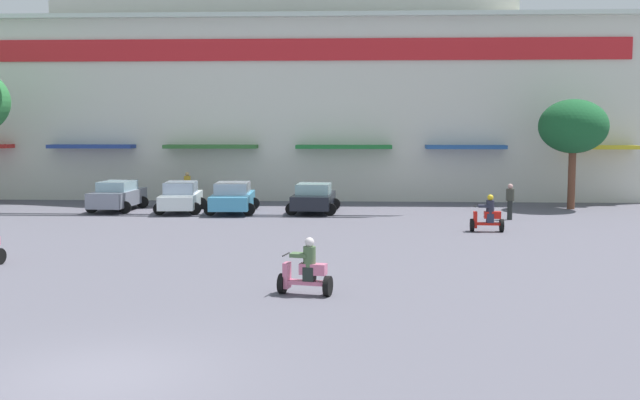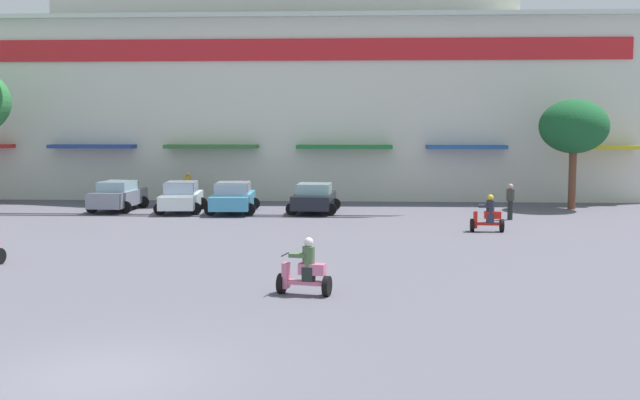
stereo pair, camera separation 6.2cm
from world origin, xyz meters
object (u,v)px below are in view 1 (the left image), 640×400
(parked_car_3, at_px, (314,198))
(plaza_tree_1, at_px, (573,127))
(parked_car_2, at_px, (233,197))
(pedestrian_1, at_px, (510,199))
(parked_car_1, at_px, (181,197))
(parked_car_0, at_px, (118,196))
(scooter_rider_0, at_px, (488,216))
(scooter_rider_3, at_px, (306,271))
(pedestrian_2, at_px, (187,186))

(parked_car_3, bearing_deg, plaza_tree_1, 9.84)
(parked_car_2, xyz_separation_m, parked_car_3, (3.95, 0.15, -0.02))
(pedestrian_1, bearing_deg, parked_car_3, 165.62)
(plaza_tree_1, relative_size, parked_car_1, 1.34)
(plaza_tree_1, xyz_separation_m, parked_car_1, (-19.45, -2.35, -3.41))
(parked_car_0, xyz_separation_m, parked_car_2, (5.86, -0.53, -0.01))
(parked_car_0, distance_m, parked_car_1, 3.33)
(pedestrian_1, bearing_deg, scooter_rider_0, -112.55)
(parked_car_0, relative_size, parked_car_2, 0.95)
(parked_car_0, xyz_separation_m, pedestrian_1, (18.81, -2.69, 0.18))
(parked_car_2, bearing_deg, parked_car_0, 174.87)
(parked_car_3, relative_size, scooter_rider_3, 2.64)
(parked_car_1, bearing_deg, parked_car_0, 171.72)
(plaza_tree_1, height_order, parked_car_3, plaza_tree_1)
(parked_car_1, height_order, parked_car_3, parked_car_1)
(parked_car_1, relative_size, parked_car_2, 0.95)
(plaza_tree_1, relative_size, pedestrian_2, 3.26)
(parked_car_2, xyz_separation_m, pedestrian_2, (-3.14, 4.11, 0.23))
(parked_car_3, bearing_deg, scooter_rider_0, -40.27)
(plaza_tree_1, xyz_separation_m, parked_car_2, (-16.89, -2.39, -3.41))
(parked_car_0, bearing_deg, plaza_tree_1, 4.70)
(plaza_tree_1, bearing_deg, pedestrian_2, 175.09)
(parked_car_1, xyz_separation_m, pedestrian_1, (15.51, -2.21, 0.18))
(scooter_rider_3, bearing_deg, scooter_rider_0, 61.14)
(scooter_rider_0, bearing_deg, pedestrian_1, 67.45)
(scooter_rider_0, xyz_separation_m, pedestrian_1, (1.63, 3.94, 0.31))
(parked_car_3, distance_m, scooter_rider_3, 18.06)
(parked_car_2, xyz_separation_m, scooter_rider_3, (4.82, -17.89, -0.13))
(plaza_tree_1, distance_m, scooter_rider_3, 23.87)
(parked_car_1, bearing_deg, parked_car_3, 0.92)
(parked_car_1, height_order, scooter_rider_3, same)
(parked_car_0, xyz_separation_m, parked_car_1, (3.30, -0.48, -0.01))
(pedestrian_2, bearing_deg, parked_car_0, -127.09)
(scooter_rider_0, distance_m, scooter_rider_3, 13.47)
(scooter_rider_3, distance_m, pedestrian_1, 17.71)
(plaza_tree_1, bearing_deg, pedestrian_1, -130.83)
(parked_car_1, distance_m, scooter_rider_0, 15.18)
(scooter_rider_0, distance_m, pedestrian_2, 17.71)
(scooter_rider_3, bearing_deg, pedestrian_1, 62.65)
(parked_car_0, relative_size, scooter_rider_3, 2.79)
(pedestrian_2, bearing_deg, parked_car_1, -81.84)
(parked_car_3, relative_size, pedestrian_1, 2.40)
(parked_car_0, height_order, parked_car_3, parked_car_0)
(parked_car_2, xyz_separation_m, scooter_rider_0, (11.32, -6.10, -0.12))
(parked_car_1, distance_m, parked_car_2, 2.56)
(scooter_rider_3, relative_size, pedestrian_1, 0.91)
(parked_car_2, bearing_deg, scooter_rider_3, -74.93)
(parked_car_2, xyz_separation_m, pedestrian_1, (12.96, -2.16, 0.19))
(parked_car_1, relative_size, scooter_rider_0, 2.75)
(parked_car_3, height_order, pedestrian_1, pedestrian_1)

